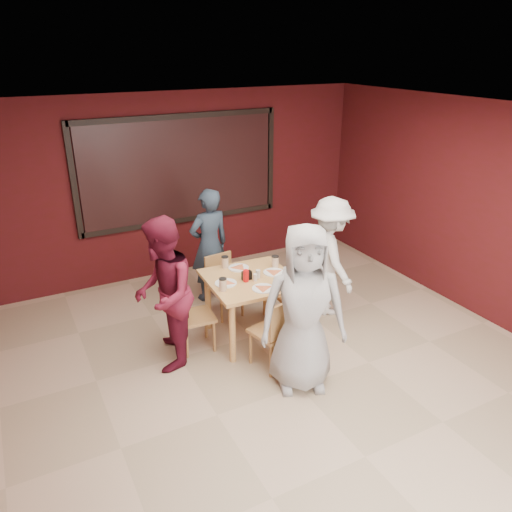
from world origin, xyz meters
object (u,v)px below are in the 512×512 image
chair_right (295,288)px  chair_back (223,281)px  diner_front (303,309)px  diner_left (164,295)px  diner_right (330,257)px  dining_table (250,286)px  chair_left (190,313)px  chair_front (277,329)px  diner_back (209,245)px

chair_right → chair_back: bearing=138.5°
chair_right → diner_front: diner_front is taller
diner_left → diner_right: diner_left is taller
dining_table → chair_left: size_ratio=1.26×
chair_front → diner_right: (1.28, 0.82, 0.31)m
chair_left → chair_right: (1.45, -0.02, -0.00)m
chair_right → diner_front: bearing=-118.5°
diner_left → diner_back: bearing=161.4°
diner_right → diner_front: bearing=144.4°
diner_back → chair_right: bearing=116.1°
chair_left → diner_back: size_ratio=0.53×
chair_left → diner_right: (2.01, 0.01, 0.32)m
dining_table → diner_left: 1.11m
diner_left → diner_right: (2.34, 0.15, -0.07)m
chair_back → chair_right: size_ratio=0.97×
chair_back → diner_right: diner_right is taller
diner_front → diner_back: diner_front is taller
diner_left → diner_right: size_ratio=1.08×
diner_left → dining_table: bearing=114.5°
dining_table → chair_right: size_ratio=1.26×
diner_front → diner_right: 1.69m
chair_left → diner_left: 0.53m
chair_front → chair_back: size_ratio=1.06×
dining_table → diner_right: 1.25m
chair_front → diner_back: diner_back is taller
chair_back → diner_back: bearing=87.2°
chair_left → diner_left: diner_left is taller
diner_left → chair_right: bearing=115.6°
chair_back → diner_front: bearing=-86.7°
chair_left → diner_front: size_ratio=0.47×
chair_front → diner_left: size_ratio=0.50×
dining_table → diner_right: (1.24, 0.10, 0.10)m
diner_left → chair_front: bearing=79.5°
chair_back → diner_left: diner_left is taller
dining_table → diner_left: diner_left is taller
diner_front → diner_back: (-0.08, 2.30, -0.10)m
chair_left → diner_right: 2.03m
chair_back → chair_left: bearing=-138.2°
chair_left → diner_back: 1.38m
chair_right → diner_left: 1.83m
chair_right → diner_front: (-0.63, -1.16, 0.43)m
diner_front → diner_back: size_ratio=1.12×
diner_right → chair_left: bearing=99.8°
chair_front → dining_table: bearing=86.8°
diner_front → diner_left: bearing=159.6°
dining_table → diner_back: size_ratio=0.66×
diner_left → diner_right: bearing=115.4°
chair_left → diner_front: (0.82, -1.18, 0.43)m
chair_back → diner_front: size_ratio=0.45×
chair_back → chair_right: chair_right is taller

